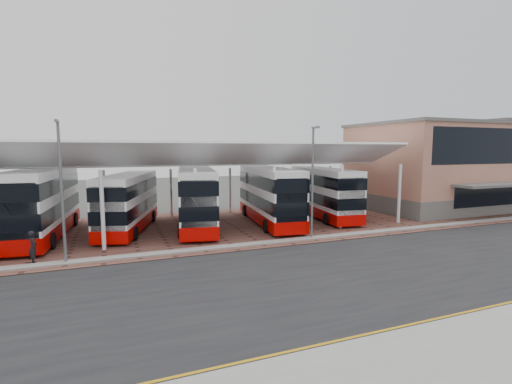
{
  "coord_description": "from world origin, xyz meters",
  "views": [
    {
      "loc": [
        -11.46,
        -16.75,
        6.49
      ],
      "look_at": [
        -1.42,
        8.64,
        3.33
      ],
      "focal_mm": 26.0,
      "sensor_mm": 36.0,
      "label": 1
    }
  ],
  "objects_px": {
    "bus_2": "(129,203)",
    "bus_4": "(269,196)",
    "bus_5": "(324,193)",
    "pedestrian": "(33,247)",
    "terminal": "(443,166)",
    "bus_3": "(196,198)",
    "bus_1": "(43,204)"
  },
  "relations": [
    {
      "from": "bus_5",
      "to": "pedestrian",
      "type": "distance_m",
      "value": 24.01
    },
    {
      "from": "pedestrian",
      "to": "bus_4",
      "type": "bearing_deg",
      "value": -92.0
    },
    {
      "from": "bus_1",
      "to": "bus_5",
      "type": "xyz_separation_m",
      "value": [
        23.5,
        -0.4,
        -0.18
      ]
    },
    {
      "from": "bus_2",
      "to": "bus_4",
      "type": "relative_size",
      "value": 0.93
    },
    {
      "from": "terminal",
      "to": "bus_2",
      "type": "height_order",
      "value": "terminal"
    },
    {
      "from": "bus_2",
      "to": "bus_5",
      "type": "height_order",
      "value": "bus_5"
    },
    {
      "from": "bus_2",
      "to": "pedestrian",
      "type": "distance_m",
      "value": 9.14
    },
    {
      "from": "bus_3",
      "to": "bus_4",
      "type": "xyz_separation_m",
      "value": [
        6.34,
        -0.6,
        -0.01
      ]
    },
    {
      "from": "bus_2",
      "to": "bus_4",
      "type": "bearing_deg",
      "value": 9.7
    },
    {
      "from": "bus_1",
      "to": "bus_4",
      "type": "bearing_deg",
      "value": 1.71
    },
    {
      "from": "bus_1",
      "to": "bus_3",
      "type": "xyz_separation_m",
      "value": [
        11.19,
        -0.58,
        -0.07
      ]
    },
    {
      "from": "terminal",
      "to": "bus_3",
      "type": "relative_size",
      "value": 1.52
    },
    {
      "from": "bus_3",
      "to": "bus_4",
      "type": "relative_size",
      "value": 1.01
    },
    {
      "from": "bus_5",
      "to": "bus_4",
      "type": "bearing_deg",
      "value": -164.91
    },
    {
      "from": "terminal",
      "to": "pedestrian",
      "type": "distance_m",
      "value": 39.48
    },
    {
      "from": "terminal",
      "to": "bus_2",
      "type": "xyz_separation_m",
      "value": [
        -33.18,
        0.13,
        -2.38
      ]
    },
    {
      "from": "bus_3",
      "to": "bus_2",
      "type": "bearing_deg",
      "value": -178.41
    },
    {
      "from": "bus_2",
      "to": "pedestrian",
      "type": "relative_size",
      "value": 5.93
    },
    {
      "from": "terminal",
      "to": "bus_3",
      "type": "distance_m",
      "value": 28.02
    },
    {
      "from": "bus_3",
      "to": "bus_5",
      "type": "bearing_deg",
      "value": 11.25
    },
    {
      "from": "bus_4",
      "to": "bus_5",
      "type": "relative_size",
      "value": 1.04
    },
    {
      "from": "bus_1",
      "to": "bus_3",
      "type": "bearing_deg",
      "value": 2.59
    },
    {
      "from": "terminal",
      "to": "pedestrian",
      "type": "bearing_deg",
      "value": -169.65
    },
    {
      "from": "bus_5",
      "to": "pedestrian",
      "type": "bearing_deg",
      "value": -156.39
    },
    {
      "from": "bus_2",
      "to": "bus_5",
      "type": "xyz_separation_m",
      "value": [
        17.56,
        -0.64,
        0.08
      ]
    },
    {
      "from": "bus_3",
      "to": "pedestrian",
      "type": "relative_size",
      "value": 6.46
    },
    {
      "from": "terminal",
      "to": "bus_3",
      "type": "height_order",
      "value": "terminal"
    },
    {
      "from": "terminal",
      "to": "bus_1",
      "type": "height_order",
      "value": "terminal"
    },
    {
      "from": "bus_5",
      "to": "pedestrian",
      "type": "xyz_separation_m",
      "value": [
        -23.06,
        -6.55,
        -1.37
      ]
    },
    {
      "from": "bus_2",
      "to": "pedestrian",
      "type": "xyz_separation_m",
      "value": [
        -5.5,
        -7.19,
        -1.28
      ]
    },
    {
      "from": "terminal",
      "to": "bus_2",
      "type": "distance_m",
      "value": 33.26
    },
    {
      "from": "bus_2",
      "to": "bus_5",
      "type": "relative_size",
      "value": 0.97
    }
  ]
}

